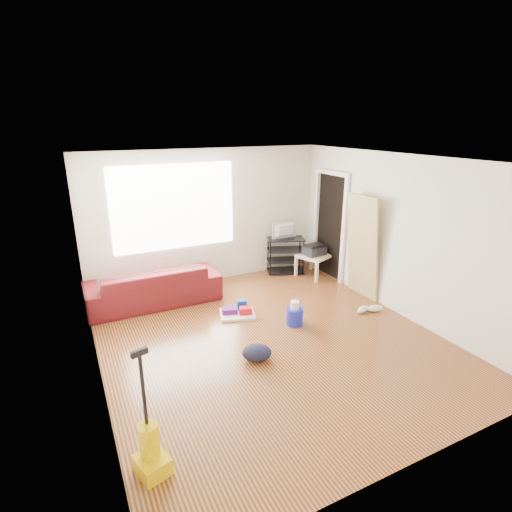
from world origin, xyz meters
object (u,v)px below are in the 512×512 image
sofa (155,302)px  bucket (294,324)px  side_table (314,258)px  tv_stand (285,255)px  backpack (257,360)px  cleaning_tray (238,311)px  vacuum (150,450)px

sofa → bucket: bearing=135.4°
sofa → side_table: (3.14, -0.16, 0.38)m
tv_stand → backpack: size_ratio=2.15×
side_table → backpack: (-2.34, -2.17, -0.38)m
bucket → cleaning_tray: bearing=134.2°
tv_stand → backpack: (-1.94, -2.60, -0.37)m
tv_stand → vacuum: size_ratio=0.68×
sofa → backpack: size_ratio=5.73×
sofa → backpack: sofa is taller
bucket → cleaning_tray: size_ratio=0.41×
backpack → sofa: bearing=130.9°
sofa → tv_stand: size_ratio=2.66×
side_table → backpack: bearing=-137.2°
side_table → vacuum: 5.16m
cleaning_tray → sofa: bearing=136.2°
sofa → bucket: sofa is taller
tv_stand → bucket: size_ratio=3.14×
side_table → cleaning_tray: side_table is taller
tv_stand → sofa: bearing=-154.1°
sofa → backpack: bearing=108.9°
bucket → sofa: bearing=135.4°
tv_stand → vacuum: (-3.55, -3.74, -0.15)m
bucket → vacuum: size_ratio=0.22×
backpack → vacuum: size_ratio=0.32×
vacuum → tv_stand: bearing=30.7°
tv_stand → side_table: tv_stand is taller
backpack → side_table: bearing=64.7°
cleaning_tray → side_table: bearing=23.4°
bucket → backpack: bucket is taller
tv_stand → side_table: bearing=-26.7°
cleaning_tray → vacuum: bearing=-128.1°
bucket → backpack: bearing=-147.0°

